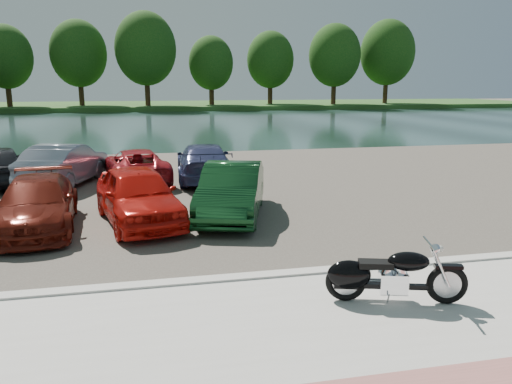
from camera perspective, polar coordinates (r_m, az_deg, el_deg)
ground at (r=8.21m, az=11.55°, el=-14.54°), size 200.00×200.00×0.00m
promenade at (r=7.39m, az=14.80°, el=-17.49°), size 60.00×6.00×0.10m
kerb at (r=9.87m, az=6.90°, el=-9.17°), size 60.00×0.30×0.14m
parking_lot at (r=18.30m, az=-2.24°, el=0.82°), size 60.00×18.00×0.04m
river at (r=46.91m, az=-8.41°, el=7.74°), size 120.00×40.00×0.00m
far_bank at (r=78.80m, az=-10.02°, el=9.72°), size 120.00×24.00×0.60m
far_trees at (r=72.94m, az=-6.49°, el=15.28°), size 70.25×10.68×12.52m
motorcycle at (r=8.62m, az=14.31°, el=-9.23°), size 2.28×0.98×1.05m
car_3 at (r=13.75m, az=-23.75°, el=-1.25°), size 2.20×4.63×1.30m
car_4 at (r=13.49m, az=-13.34°, el=-0.35°), size 2.71×4.68×1.50m
car_5 at (r=13.77m, az=-2.79°, el=0.16°), size 2.69×4.69×1.46m
car_9 at (r=19.34m, az=-21.03°, el=2.97°), size 2.79×4.87×1.52m
car_10 at (r=19.25m, az=-13.50°, el=3.00°), size 2.69×4.72×1.24m
car_11 at (r=19.01m, az=-5.99°, el=3.42°), size 2.23×4.96×1.41m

